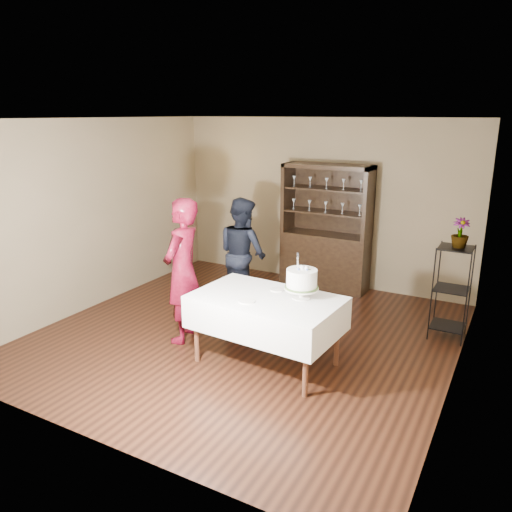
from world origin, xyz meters
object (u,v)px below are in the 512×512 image
at_px(cake_table, 266,313).
at_px(man, 243,253).
at_px(cake, 302,280).
at_px(china_hutch, 325,248).
at_px(woman, 183,271).
at_px(plant_etagere, 452,289).
at_px(potted_plant, 460,233).

relative_size(cake_table, man, 1.03).
bearing_deg(cake_table, cake, 22.74).
relative_size(china_hutch, woman, 1.11).
distance_m(cake_table, man, 1.80).
xyz_separation_m(china_hutch, cake_table, (0.37, -2.78, -0.05)).
relative_size(man, cake, 3.14).
relative_size(china_hutch, cake_table, 1.19).
bearing_deg(plant_etagere, cake_table, -134.65).
relative_size(man, potted_plant, 4.49).
bearing_deg(man, plant_etagere, -149.58).
xyz_separation_m(cake_table, man, (-1.12, 1.40, 0.20)).
bearing_deg(cake, potted_plant, 48.94).
bearing_deg(woman, cake_table, 78.80).
xyz_separation_m(cake_table, woman, (-1.20, 0.08, 0.28)).
bearing_deg(plant_etagere, woman, -150.46).
relative_size(plant_etagere, cake_table, 0.71).
bearing_deg(plant_etagere, cake, -130.59).
relative_size(woman, potted_plant, 4.97).
bearing_deg(cake, plant_etagere, 49.41).
bearing_deg(cake_table, china_hutch, 97.63).
xyz_separation_m(plant_etagere, woman, (-2.91, -1.65, 0.25)).
height_order(woman, man, woman).
xyz_separation_m(cake_table, potted_plant, (1.73, 1.73, 0.75)).
bearing_deg(man, woman, 110.12).
bearing_deg(plant_etagere, china_hutch, 153.17).
xyz_separation_m(plant_etagere, cake, (-1.35, -1.58, 0.36)).
bearing_deg(plant_etagere, man, -173.28).
height_order(china_hutch, potted_plant, china_hutch).
bearing_deg(cake, man, 139.68).
height_order(plant_etagere, woman, woman).
xyz_separation_m(china_hutch, man, (-0.74, -1.38, 0.15)).
relative_size(cake_table, cake, 3.25).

